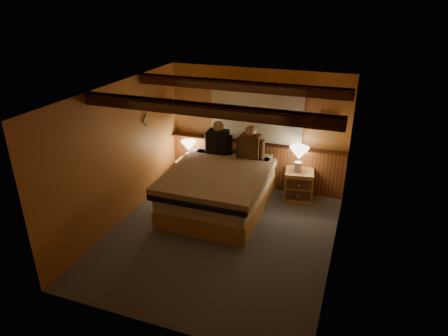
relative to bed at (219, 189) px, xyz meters
The scene contains 19 objects.
floor 1.01m from the bed, 68.26° to the right, with size 4.20×4.20×0.00m, color #4D505C.
ceiling 2.21m from the bed, 68.26° to the right, with size 4.20×4.20×0.00m, color tan.
wall_back 1.51m from the bed, 74.37° to the left, with size 3.60×3.60×0.00m, color #C68B47.
wall_left 1.87m from the bed, 149.24° to the right, with size 4.20×4.20×0.00m, color #C68B47.
wall_right 2.45m from the bed, 21.98° to the right, with size 4.20×4.20×0.00m, color #C68B47.
wall_front 3.09m from the bed, 83.36° to the right, with size 3.60×3.60×0.00m, color #C68B47.
wainscot 1.22m from the bed, 73.56° to the left, with size 3.60×0.23×0.94m.
curtain_window 1.65m from the bed, 73.48° to the left, with size 2.18×0.09×1.11m.
ceiling_beams 2.07m from the bed, 64.25° to the right, with size 3.60×1.65×0.16m.
coat_rail 2.00m from the bed, 152.67° to the left, with size 0.05×0.55×0.24m.
framed_print 2.38m from the bed, 35.56° to the left, with size 0.30×0.04×0.25m.
bed is the anchor object (origin of this frame).
nightstand_left 1.32m from the bed, 140.95° to the left, with size 0.46×0.42×0.49m.
nightstand_right 1.58m from the bed, 33.42° to the left, with size 0.60×0.55×0.58m.
lamp_left 1.34m from the bed, 139.48° to the left, with size 0.33×0.33×0.43m.
lamp_right 1.62m from the bed, 33.95° to the left, with size 0.37×0.37×0.48m.
person_left 1.06m from the bed, 111.28° to the left, with size 0.57×0.24×0.70m.
person_right 1.07m from the bed, 65.83° to the left, with size 0.56×0.23×0.68m.
duffel_bag 0.90m from the bed, 137.50° to the left, with size 0.57×0.37×0.39m.
Camera 1 is at (1.98, -5.25, 3.73)m, focal length 32.00 mm.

